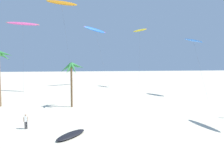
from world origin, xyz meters
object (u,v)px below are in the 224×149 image
at_px(flying_kite_5, 61,3).
at_px(person_near_left, 26,121).
at_px(flying_kite_0, 23,24).
at_px(grounded_kite_2, 71,135).
at_px(palm_tree_3, 72,70).
at_px(flying_kite_1, 140,30).
at_px(flying_kite_2, 193,41).
at_px(flying_kite_4, 95,30).

height_order(flying_kite_5, person_near_left, flying_kite_5).
relative_size(flying_kite_0, grounded_kite_2, 4.55).
xyz_separation_m(flying_kite_5, grounded_kite_2, (4.25, -30.80, -21.73)).
distance_m(palm_tree_3, flying_kite_5, 23.68).
relative_size(flying_kite_0, flying_kite_5, 0.72).
bearing_deg(palm_tree_3, flying_kite_0, 128.35).
distance_m(flying_kite_0, grounded_kite_2, 35.21).
bearing_deg(flying_kite_5, flying_kite_0, -165.54).
bearing_deg(palm_tree_3, flying_kite_5, 101.45).
xyz_separation_m(flying_kite_0, flying_kite_1, (30.08, 8.64, 0.38)).
distance_m(flying_kite_1, flying_kite_2, 18.32).
height_order(flying_kite_0, grounded_kite_2, flying_kite_0).
distance_m(flying_kite_4, flying_kite_5, 15.25).
distance_m(flying_kite_1, flying_kite_5, 23.16).
distance_m(flying_kite_2, flying_kite_4, 29.94).
relative_size(flying_kite_1, person_near_left, 10.14).
bearing_deg(flying_kite_5, flying_kite_1, 16.63).
distance_m(flying_kite_0, flying_kite_2, 38.68).
bearing_deg(flying_kite_0, flying_kite_4, 38.71).
relative_size(palm_tree_3, flying_kite_4, 0.40).
bearing_deg(flying_kite_1, flying_kite_5, -163.37).
distance_m(flying_kite_1, flying_kite_4, 13.87).
xyz_separation_m(flying_kite_2, grounded_kite_2, (-25.03, -21.24, -12.00)).
bearing_deg(person_near_left, grounded_kite_2, -29.85).
relative_size(flying_kite_2, flying_kite_5, 0.55).
bearing_deg(person_near_left, flying_kite_5, 88.00).
relative_size(flying_kite_2, grounded_kite_2, 3.49).
xyz_separation_m(flying_kite_5, person_near_left, (-0.97, -27.80, -20.97)).
relative_size(flying_kite_1, flying_kite_4, 0.93).
distance_m(flying_kite_4, grounded_kite_2, 45.99).
relative_size(palm_tree_3, flying_kite_5, 0.32).
bearing_deg(palm_tree_3, grounded_kite_2, -86.83).
distance_m(palm_tree_3, flying_kite_0, 21.79).
bearing_deg(flying_kite_1, grounded_kite_2, -114.98).
bearing_deg(person_near_left, palm_tree_3, 66.88).
bearing_deg(flying_kite_2, person_near_left, -148.91).
xyz_separation_m(flying_kite_4, flying_kite_5, (-8.76, -11.62, 4.55)).
height_order(flying_kite_0, flying_kite_4, flying_kite_4).
relative_size(flying_kite_0, flying_kite_4, 0.91).
bearing_deg(flying_kite_0, grounded_kite_2, -66.03).
bearing_deg(flying_kite_5, person_near_left, -92.00).
xyz_separation_m(palm_tree_3, person_near_left, (-4.48, -10.48, -5.21)).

